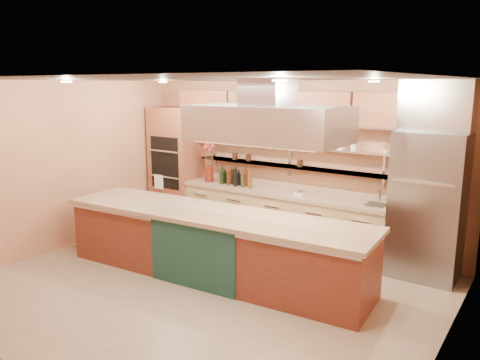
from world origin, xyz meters
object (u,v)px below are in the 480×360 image
Objects in this scene: flower_vase at (209,174)px; copper_kettle at (245,138)px; green_canister at (252,138)px; refrigerator at (427,206)px; island at (213,244)px; kitchen_scale at (299,192)px.

flower_vase is 1.00m from copper_kettle.
green_canister reaches higher than flower_vase.
island is at bearing -145.31° from refrigerator.
copper_kettle is at bearing 169.22° from kitchen_scale.
refrigerator is 0.46× the size of island.
refrigerator is at bearing -4.02° from copper_kettle.
kitchen_scale is at bearing -10.07° from copper_kettle.
refrigerator reaches higher than green_canister.
green_canister is (0.15, 0.00, 0.01)m from copper_kettle.
copper_kettle is (0.67, 0.22, 0.71)m from flower_vase.
green_canister is at bearing 0.00° from copper_kettle.
flower_vase reaches higher than kitchen_scale.
flower_vase is at bearing -161.85° from copper_kettle.
refrigerator is 13.25× the size of green_canister.
copper_kettle is at bearing 180.00° from green_canister.
island is 2.44m from green_canister.
island is 28.99× the size of green_canister.
green_canister is (-0.62, 1.97, 1.31)m from island.
refrigerator is 7.05× the size of flower_vase.
green_canister is at bearing 167.88° from kitchen_scale.
island is 1.88m from kitchen_scale.
island is 2.48m from copper_kettle.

